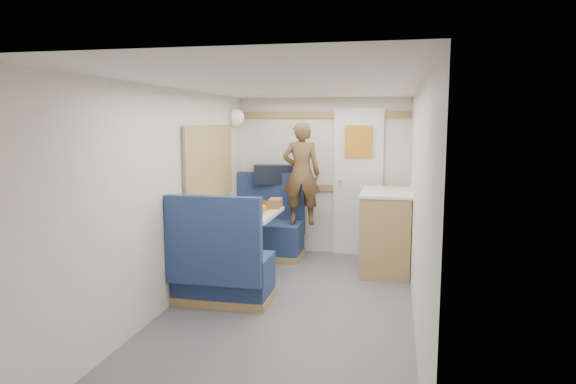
% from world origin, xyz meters
% --- Properties ---
extents(floor, '(4.50, 4.50, 0.00)m').
position_xyz_m(floor, '(0.00, 0.00, 0.00)').
color(floor, '#515156').
rests_on(floor, ground).
extents(ceiling, '(4.50, 4.50, 0.00)m').
position_xyz_m(ceiling, '(0.00, 0.00, 2.00)').
color(ceiling, silver).
rests_on(ceiling, wall_back).
extents(wall_back, '(2.20, 0.02, 2.00)m').
position_xyz_m(wall_back, '(0.00, 2.25, 1.00)').
color(wall_back, silver).
rests_on(wall_back, floor).
extents(wall_left, '(0.02, 4.50, 2.00)m').
position_xyz_m(wall_left, '(-1.10, 0.00, 1.00)').
color(wall_left, silver).
rests_on(wall_left, floor).
extents(wall_right, '(0.02, 4.50, 2.00)m').
position_xyz_m(wall_right, '(1.10, 0.00, 1.00)').
color(wall_right, silver).
rests_on(wall_right, floor).
extents(oak_trim_low, '(2.15, 0.02, 0.08)m').
position_xyz_m(oak_trim_low, '(0.00, 2.23, 0.85)').
color(oak_trim_low, '#9B7E46').
rests_on(oak_trim_low, wall_back).
extents(oak_trim_high, '(2.15, 0.02, 0.08)m').
position_xyz_m(oak_trim_high, '(0.00, 2.23, 1.78)').
color(oak_trim_high, '#9B7E46').
rests_on(oak_trim_high, wall_back).
extents(side_window, '(0.04, 1.30, 0.72)m').
position_xyz_m(side_window, '(-1.08, 1.00, 1.25)').
color(side_window, '#A5B599').
rests_on(side_window, wall_left).
extents(rear_door, '(0.62, 0.12, 1.86)m').
position_xyz_m(rear_door, '(0.45, 2.22, 0.97)').
color(rear_door, white).
rests_on(rear_door, wall_back).
extents(dinette_table, '(0.62, 0.92, 0.72)m').
position_xyz_m(dinette_table, '(-0.65, 1.00, 0.57)').
color(dinette_table, white).
rests_on(dinette_table, floor).
extents(bench_far, '(0.90, 0.59, 1.05)m').
position_xyz_m(bench_far, '(-0.65, 1.86, 0.30)').
color(bench_far, '#162448').
rests_on(bench_far, floor).
extents(bench_near, '(0.90, 0.59, 1.05)m').
position_xyz_m(bench_near, '(-0.65, 0.14, 0.30)').
color(bench_near, '#162448').
rests_on(bench_near, floor).
extents(ledge, '(0.90, 0.14, 0.04)m').
position_xyz_m(ledge, '(-0.65, 2.12, 0.88)').
color(ledge, '#9B7E46').
rests_on(ledge, bench_far).
extents(dome_light, '(0.20, 0.20, 0.20)m').
position_xyz_m(dome_light, '(-1.04, 1.85, 1.75)').
color(dome_light, white).
rests_on(dome_light, wall_left).
extents(galley_counter, '(0.57, 0.92, 0.92)m').
position_xyz_m(galley_counter, '(0.82, 1.55, 0.47)').
color(galley_counter, '#9B7E46').
rests_on(galley_counter, floor).
extents(person, '(0.49, 0.35, 1.26)m').
position_xyz_m(person, '(-0.20, 1.80, 1.08)').
color(person, brown).
rests_on(person, bench_far).
extents(duffel_bag, '(0.54, 0.36, 0.24)m').
position_xyz_m(duffel_bag, '(-0.63, 2.12, 1.02)').
color(duffel_bag, black).
rests_on(duffel_bag, ledge).
extents(tray, '(0.25, 0.32, 0.02)m').
position_xyz_m(tray, '(-0.62, 0.75, 0.73)').
color(tray, white).
rests_on(tray, dinette_table).
extents(orange_fruit, '(0.08, 0.08, 0.08)m').
position_xyz_m(orange_fruit, '(-0.46, 0.94, 0.78)').
color(orange_fruit, orange).
rests_on(orange_fruit, tray).
extents(cheese_block, '(0.10, 0.06, 0.03)m').
position_xyz_m(cheese_block, '(-0.64, 0.72, 0.76)').
color(cheese_block, '#E1CA82').
rests_on(cheese_block, tray).
extents(wine_glass, '(0.08, 0.08, 0.17)m').
position_xyz_m(wine_glass, '(-0.65, 0.88, 0.84)').
color(wine_glass, white).
rests_on(wine_glass, dinette_table).
extents(tumbler_left, '(0.07, 0.07, 0.12)m').
position_xyz_m(tumbler_left, '(-0.85, 0.83, 0.78)').
color(tumbler_left, white).
rests_on(tumbler_left, dinette_table).
extents(tumbler_mid, '(0.07, 0.07, 0.11)m').
position_xyz_m(tumbler_mid, '(-0.71, 1.31, 0.78)').
color(tumbler_mid, white).
rests_on(tumbler_mid, dinette_table).
extents(tumbler_right, '(0.07, 0.07, 0.12)m').
position_xyz_m(tumbler_right, '(-0.70, 1.07, 0.78)').
color(tumbler_right, white).
rests_on(tumbler_right, dinette_table).
extents(beer_glass, '(0.07, 0.07, 0.10)m').
position_xyz_m(beer_glass, '(-0.48, 1.15, 0.77)').
color(beer_glass, '#904614').
rests_on(beer_glass, dinette_table).
extents(pepper_grinder, '(0.04, 0.04, 0.11)m').
position_xyz_m(pepper_grinder, '(-0.59, 0.97, 0.77)').
color(pepper_grinder, black).
rests_on(pepper_grinder, dinette_table).
extents(salt_grinder, '(0.04, 0.04, 0.09)m').
position_xyz_m(salt_grinder, '(-0.73, 1.02, 0.77)').
color(salt_grinder, silver).
rests_on(salt_grinder, dinette_table).
extents(bread_loaf, '(0.15, 0.26, 0.10)m').
position_xyz_m(bread_loaf, '(-0.43, 1.36, 0.77)').
color(bread_loaf, brown).
rests_on(bread_loaf, dinette_table).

